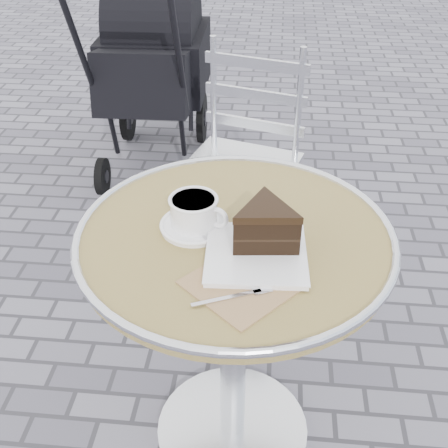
# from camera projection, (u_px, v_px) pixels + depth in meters

# --- Properties ---
(ground) EXTENTS (80.00, 80.00, 0.00)m
(ground) POSITION_uv_depth(u_px,v_px,m) (232.00, 432.00, 1.67)
(ground) COLOR slate
(ground) RESTS_ON ground
(cafe_table) EXTENTS (0.72, 0.72, 0.74)m
(cafe_table) POSITION_uv_depth(u_px,v_px,m) (234.00, 289.00, 1.34)
(cafe_table) COLOR silver
(cafe_table) RESTS_ON ground
(cappuccino_set) EXTENTS (0.16, 0.17, 0.08)m
(cappuccino_set) POSITION_uv_depth(u_px,v_px,m) (195.00, 215.00, 1.25)
(cappuccino_set) COLOR white
(cappuccino_set) RESTS_ON cafe_table
(cake_plate_set) EXTENTS (0.28, 0.35, 0.11)m
(cake_plate_set) POSITION_uv_depth(u_px,v_px,m) (263.00, 233.00, 1.16)
(cake_plate_set) COLOR #9A7454
(cake_plate_set) RESTS_ON cafe_table
(bistro_chair) EXTENTS (0.49, 0.49, 0.87)m
(bistro_chair) POSITION_uv_depth(u_px,v_px,m) (248.00, 137.00, 2.08)
(bistro_chair) COLOR silver
(bistro_chair) RESTS_ON ground
(baby_stroller) EXTENTS (0.50, 1.01, 1.04)m
(baby_stroller) POSITION_uv_depth(u_px,v_px,m) (153.00, 75.00, 2.80)
(baby_stroller) COLOR black
(baby_stroller) RESTS_ON ground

